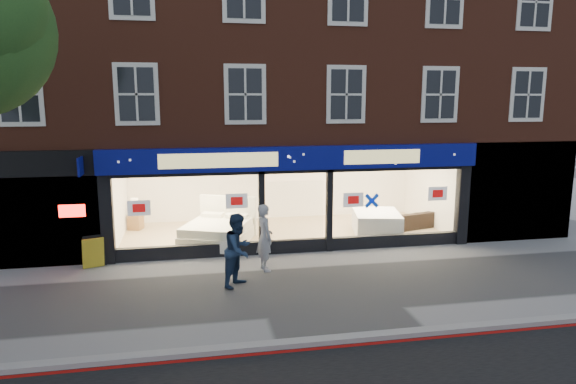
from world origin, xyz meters
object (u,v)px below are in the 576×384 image
object	(u,v)px
display_bed	(218,231)
mattress_stack	(376,223)
a_board	(94,252)
pedestrian_grey	(265,237)
sofa	(411,220)
pedestrian_blue	(239,250)

from	to	relation	value
display_bed	mattress_stack	bearing A→B (deg)	22.90
a_board	pedestrian_grey	distance (m)	4.83
mattress_stack	sofa	xyz separation A→B (m)	(1.50, 0.53, -0.08)
sofa	a_board	xyz separation A→B (m)	(-10.45, -2.20, 0.06)
a_board	sofa	bearing A→B (deg)	-6.94
display_bed	pedestrian_blue	size ratio (longest dim) A/B	1.55
a_board	mattress_stack	bearing A→B (deg)	-8.25
display_bed	a_board	xyz separation A→B (m)	(-3.55, -1.63, -0.02)
display_bed	pedestrian_grey	size ratio (longest dim) A/B	1.56
display_bed	sofa	distance (m)	6.93
pedestrian_grey	mattress_stack	bearing A→B (deg)	-68.15
display_bed	pedestrian_grey	distance (m)	2.98
display_bed	sofa	size ratio (longest dim) A/B	1.46
display_bed	sofa	world-z (taller)	display_bed
mattress_stack	pedestrian_grey	world-z (taller)	pedestrian_grey
mattress_stack	pedestrian_blue	distance (m)	6.37
a_board	display_bed	bearing A→B (deg)	5.82
pedestrian_grey	sofa	bearing A→B (deg)	-71.36
sofa	a_board	bearing A→B (deg)	-4.35
mattress_stack	pedestrian_blue	world-z (taller)	pedestrian_blue
pedestrian_grey	a_board	bearing A→B (deg)	65.79
sofa	mattress_stack	bearing A→B (deg)	3.17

